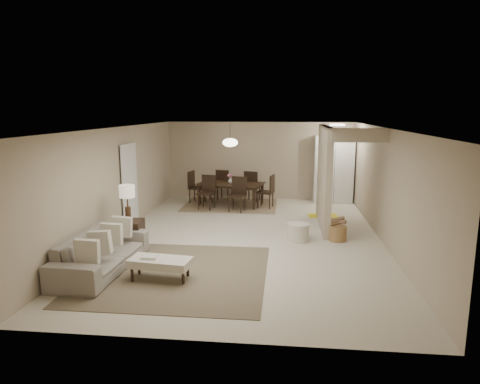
# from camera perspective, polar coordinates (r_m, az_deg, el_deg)

# --- Properties ---
(floor) EXTENTS (9.00, 9.00, 0.00)m
(floor) POSITION_cam_1_polar(r_m,az_deg,el_deg) (9.85, 0.97, -6.12)
(floor) COLOR beige
(floor) RESTS_ON ground
(ceiling) EXTENTS (9.00, 9.00, 0.00)m
(ceiling) POSITION_cam_1_polar(r_m,az_deg,el_deg) (9.43, 1.02, 8.57)
(ceiling) COLOR white
(ceiling) RESTS_ON back_wall
(back_wall) EXTENTS (6.00, 0.00, 6.00)m
(back_wall) POSITION_cam_1_polar(r_m,az_deg,el_deg) (14.01, 2.62, 4.19)
(back_wall) COLOR tan
(back_wall) RESTS_ON floor
(left_wall) EXTENTS (0.00, 9.00, 9.00)m
(left_wall) POSITION_cam_1_polar(r_m,az_deg,el_deg) (10.27, -15.94, 1.32)
(left_wall) COLOR tan
(left_wall) RESTS_ON floor
(right_wall) EXTENTS (0.00, 9.00, 9.00)m
(right_wall) POSITION_cam_1_polar(r_m,az_deg,el_deg) (9.77, 18.80, 0.69)
(right_wall) COLOR tan
(right_wall) RESTS_ON floor
(partition) EXTENTS (0.15, 2.50, 2.50)m
(partition) POSITION_cam_1_polar(r_m,az_deg,el_deg) (10.80, 11.14, 2.00)
(partition) COLOR tan
(partition) RESTS_ON floor
(doorway) EXTENTS (0.04, 0.90, 2.04)m
(doorway) POSITION_cam_1_polar(r_m,az_deg,el_deg) (10.84, -14.55, 0.65)
(doorway) COLOR black
(doorway) RESTS_ON floor
(pantry_cabinet) EXTENTS (1.20, 0.55, 2.10)m
(pantry_cabinet) POSITION_cam_1_polar(r_m,az_deg,el_deg) (13.74, 12.36, 2.98)
(pantry_cabinet) COLOR white
(pantry_cabinet) RESTS_ON floor
(flush_light) EXTENTS (0.44, 0.44, 0.05)m
(flush_light) POSITION_cam_1_polar(r_m,az_deg,el_deg) (12.68, 12.86, 8.72)
(flush_light) COLOR white
(flush_light) RESTS_ON ceiling
(living_rug) EXTENTS (3.20, 3.20, 0.01)m
(living_rug) POSITION_cam_1_polar(r_m,az_deg,el_deg) (7.88, -8.49, -10.64)
(living_rug) COLOR brown
(living_rug) RESTS_ON floor
(sofa) EXTENTS (2.38, 1.02, 0.69)m
(sofa) POSITION_cam_1_polar(r_m,az_deg,el_deg) (8.21, -17.99, -7.68)
(sofa) COLOR gray
(sofa) RESTS_ON floor
(ottoman_bench) EXTENTS (1.11, 0.61, 0.38)m
(ottoman_bench) POSITION_cam_1_polar(r_m,az_deg,el_deg) (7.56, -10.61, -9.26)
(ottoman_bench) COLOR beige
(ottoman_bench) RESTS_ON living_rug
(side_table) EXTENTS (0.59, 0.59, 0.61)m
(side_table) POSITION_cam_1_polar(r_m,az_deg,el_deg) (9.31, -14.56, -5.54)
(side_table) COLOR black
(side_table) RESTS_ON floor
(table_lamp) EXTENTS (0.32, 0.32, 0.76)m
(table_lamp) POSITION_cam_1_polar(r_m,az_deg,el_deg) (9.11, -14.82, -0.31)
(table_lamp) COLOR #4B3220
(table_lamp) RESTS_ON side_table
(round_pouf) EXTENTS (0.50, 0.50, 0.39)m
(round_pouf) POSITION_cam_1_polar(r_m,az_deg,el_deg) (9.67, 7.75, -5.34)
(round_pouf) COLOR beige
(round_pouf) RESTS_ON floor
(wicker_basket) EXTENTS (0.42, 0.42, 0.33)m
(wicker_basket) POSITION_cam_1_polar(r_m,az_deg,el_deg) (9.85, 12.91, -5.40)
(wicker_basket) COLOR #93613A
(wicker_basket) RESTS_ON floor
(dining_rug) EXTENTS (2.80, 2.10, 0.01)m
(dining_rug) POSITION_cam_1_polar(r_m,az_deg,el_deg) (13.15, -1.28, -1.74)
(dining_rug) COLOR #8B7156
(dining_rug) RESTS_ON floor
(dining_table) EXTENTS (2.14, 1.50, 0.68)m
(dining_table) POSITION_cam_1_polar(r_m,az_deg,el_deg) (13.08, -1.29, -0.31)
(dining_table) COLOR black
(dining_table) RESTS_ON dining_rug
(dining_chairs) EXTENTS (2.70, 2.19, 1.00)m
(dining_chairs) POSITION_cam_1_polar(r_m,az_deg,el_deg) (13.05, -1.29, 0.37)
(dining_chairs) COLOR black
(dining_chairs) RESTS_ON dining_rug
(vase) EXTENTS (0.21, 0.21, 0.17)m
(vase) POSITION_cam_1_polar(r_m,az_deg,el_deg) (13.01, -1.30, 1.53)
(vase) COLOR silver
(vase) RESTS_ON dining_table
(yellow_mat) EXTENTS (0.85, 0.58, 0.01)m
(yellow_mat) POSITION_cam_1_polar(r_m,az_deg,el_deg) (12.06, 10.96, -3.10)
(yellow_mat) COLOR yellow
(yellow_mat) RESTS_ON floor
(pendant_light) EXTENTS (0.46, 0.46, 0.71)m
(pendant_light) POSITION_cam_1_polar(r_m,az_deg,el_deg) (12.87, -1.32, 6.61)
(pendant_light) COLOR #4B3220
(pendant_light) RESTS_ON ceiling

